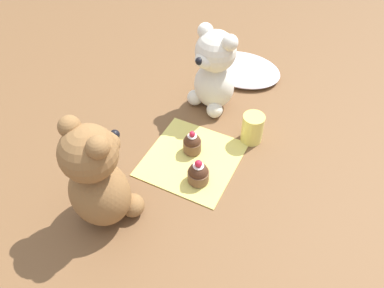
% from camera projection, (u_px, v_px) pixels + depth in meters
% --- Properties ---
extents(ground_plane, '(4.00, 4.00, 0.00)m').
position_uv_depth(ground_plane, '(192.00, 159.00, 0.94)').
color(ground_plane, brown).
extents(knitted_placemat, '(0.22, 0.23, 0.01)m').
position_uv_depth(knitted_placemat, '(192.00, 159.00, 0.94)').
color(knitted_placemat, '#E0D166').
rests_on(knitted_placemat, ground_plane).
extents(tulle_cloth, '(0.25, 0.19, 0.03)m').
position_uv_depth(tulle_cloth, '(241.00, 69.00, 1.18)').
color(tulle_cloth, silver).
rests_on(tulle_cloth, ground_plane).
extents(teddy_bear_cream, '(0.14, 0.14, 0.24)m').
position_uv_depth(teddy_bear_cream, '(214.00, 71.00, 1.00)').
color(teddy_bear_cream, silver).
rests_on(teddy_bear_cream, ground_plane).
extents(teddy_bear_tan, '(0.16, 0.15, 0.26)m').
position_uv_depth(teddy_bear_tan, '(98.00, 179.00, 0.74)').
color(teddy_bear_tan, olive).
rests_on(teddy_bear_tan, ground_plane).
extents(cupcake_near_cream_bear, '(0.05, 0.05, 0.07)m').
position_uv_depth(cupcake_near_cream_bear, '(192.00, 143.00, 0.93)').
color(cupcake_near_cream_bear, brown).
rests_on(cupcake_near_cream_bear, knitted_placemat).
extents(cupcake_near_tan_bear, '(0.05, 0.05, 0.07)m').
position_uv_depth(cupcake_near_tan_bear, '(198.00, 173.00, 0.87)').
color(cupcake_near_tan_bear, brown).
rests_on(cupcake_near_tan_bear, knitted_placemat).
extents(juice_glass, '(0.06, 0.06, 0.08)m').
position_uv_depth(juice_glass, '(252.00, 128.00, 0.96)').
color(juice_glass, '#EADB66').
rests_on(juice_glass, ground_plane).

